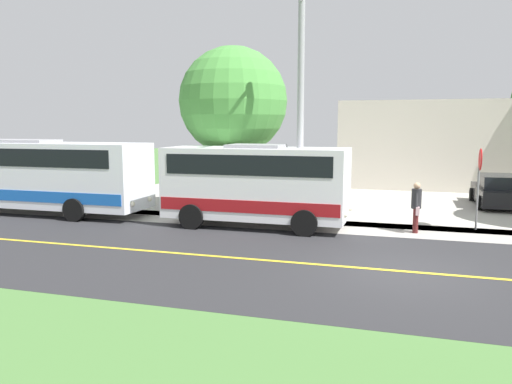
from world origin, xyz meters
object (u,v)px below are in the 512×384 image
object	(u,v)px
parked_car_near	(498,191)
tree_curbside	(233,101)
street_light_pole	(300,102)
shuttle_bus_front	(256,182)
commercial_building	(499,144)
transit_bus_rear	(19,172)
pedestrian_with_bags	(416,206)
stop_sign	(479,175)

from	to	relation	value
parked_car_near	tree_curbside	world-z (taller)	tree_curbside
street_light_pole	shuttle_bus_front	bearing A→B (deg)	-76.60
shuttle_bus_front	parked_car_near	xyz separation A→B (m)	(-7.47, 9.26, -0.96)
street_light_pole	commercial_building	world-z (taller)	street_light_pole
transit_bus_rear	pedestrian_with_bags	bearing A→B (deg)	91.74
shuttle_bus_front	street_light_pole	world-z (taller)	street_light_pole
tree_curbside	shuttle_bus_front	bearing A→B (deg)	33.21
transit_bus_rear	tree_curbside	world-z (taller)	tree_curbside
transit_bus_rear	stop_sign	size ratio (longest dim) A/B	4.05
parked_car_near	pedestrian_with_bags	bearing A→B (deg)	-27.61
commercial_building	stop_sign	bearing A→B (deg)	-11.17
parked_car_near	commercial_building	bearing A→B (deg)	171.28
commercial_building	pedestrian_with_bags	bearing A→B (deg)	-17.27
pedestrian_with_bags	stop_sign	world-z (taller)	stop_sign
pedestrian_with_bags	transit_bus_rear	bearing A→B (deg)	-88.26
shuttle_bus_front	tree_curbside	xyz separation A→B (m)	(-2.88, -1.89, 3.03)
shuttle_bus_front	stop_sign	world-z (taller)	shuttle_bus_front
tree_curbside	commercial_building	xyz separation A→B (m)	(-14.00, 12.59, -2.14)
street_light_pole	parked_car_near	xyz separation A→B (m)	(-7.11, 7.75, -3.80)
street_light_pole	parked_car_near	size ratio (longest dim) A/B	1.85
pedestrian_with_bags	stop_sign	size ratio (longest dim) A/B	0.61
shuttle_bus_front	stop_sign	size ratio (longest dim) A/B	2.33
shuttle_bus_front	transit_bus_rear	distance (m)	10.54
street_light_pole	stop_sign	bearing A→B (deg)	101.19
transit_bus_rear	street_light_pole	xyz separation A→B (m)	(-0.37, 12.05, 2.79)
shuttle_bus_front	stop_sign	xyz separation A→B (m)	(-1.58, 7.68, 0.32)
shuttle_bus_front	commercial_building	distance (m)	20.01
transit_bus_rear	commercial_building	xyz separation A→B (m)	(-16.89, 21.24, 0.85)
pedestrian_with_bags	tree_curbside	world-z (taller)	tree_curbside
tree_curbside	street_light_pole	bearing A→B (deg)	53.46
transit_bus_rear	pedestrian_with_bags	distance (m)	16.17
transit_bus_rear	tree_curbside	distance (m)	9.60
stop_sign	parked_car_near	distance (m)	6.23
street_light_pole	commercial_building	bearing A→B (deg)	150.91
transit_bus_rear	tree_curbside	size ratio (longest dim) A/B	1.67
shuttle_bus_front	tree_curbside	distance (m)	4.59
parked_car_near	commercial_building	size ratio (longest dim) A/B	0.24
pedestrian_with_bags	parked_car_near	bearing A→B (deg)	152.39
tree_curbside	parked_car_near	bearing A→B (deg)	112.38
shuttle_bus_front	street_light_pole	bearing A→B (deg)	103.40
pedestrian_with_bags	shuttle_bus_front	bearing A→B (deg)	-85.05
pedestrian_with_bags	parked_car_near	xyz separation A→B (m)	(-6.99, 3.65, -0.25)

